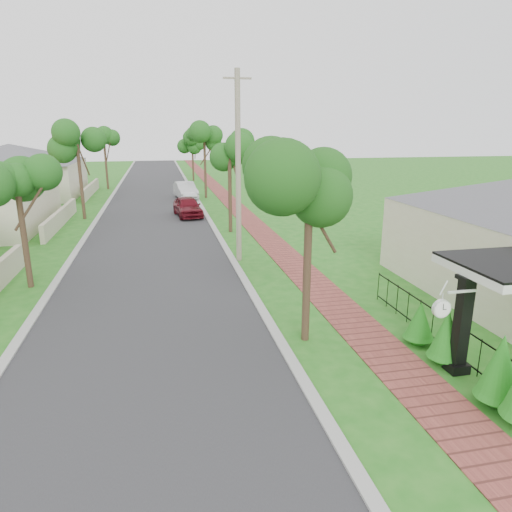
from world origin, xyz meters
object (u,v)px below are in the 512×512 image
object	(u,v)px
parked_car_white	(185,190)
near_tree	(310,187)
station_clock	(443,307)
porch_post	(461,330)
utility_pole	(238,168)
parked_car_red	(188,207)

from	to	relation	value
parked_car_white	near_tree	size ratio (longest dim) A/B	0.78
station_clock	near_tree	bearing A→B (deg)	128.24
porch_post	utility_pole	size ratio (longest dim) A/B	0.30
utility_pole	station_clock	xyz separation A→B (m)	(2.73, -11.40, -2.25)
porch_post	station_clock	world-z (taller)	porch_post
parked_car_red	parked_car_white	world-z (taller)	parked_car_white
porch_post	parked_car_red	distance (m)	22.99
porch_post	utility_pole	xyz separation A→B (m)	(-3.59, 11.00, 3.08)
parked_car_red	parked_car_white	size ratio (longest dim) A/B	0.93
near_tree	utility_pole	distance (m)	8.51
parked_car_red	station_clock	size ratio (longest dim) A/B	3.74
porch_post	utility_pole	distance (m)	11.97
parked_car_red	utility_pole	distance (m)	12.03
parked_car_white	porch_post	bearing A→B (deg)	-88.53
porch_post	utility_pole	bearing A→B (deg)	108.07
porch_post	near_tree	distance (m)	5.18
parked_car_red	station_clock	xyz separation A→B (m)	(4.32, -22.79, 1.27)
porch_post	parked_car_white	bearing A→B (deg)	98.90
porch_post	utility_pole	world-z (taller)	utility_pole
porch_post	parked_car_red	bearing A→B (deg)	103.04
near_tree	utility_pole	bearing A→B (deg)	92.97
porch_post	parked_car_white	distance (m)	31.21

